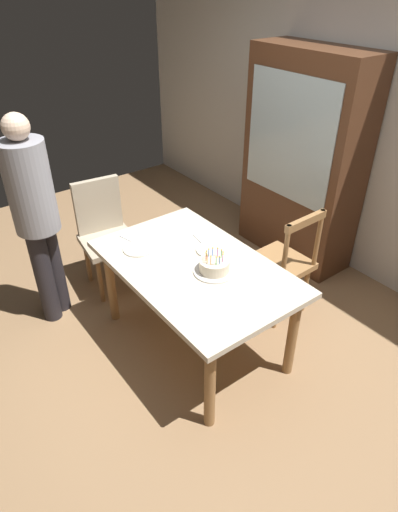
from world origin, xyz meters
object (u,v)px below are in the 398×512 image
chair_spindle_back (281,264)px  person_celebrant (35,212)px  dining_table (195,276)px  plate_far_side (211,250)px  china_cabinet (303,161)px  plate_near_celebrant (139,249)px  birthday_cake (214,267)px  chair_upholstered (105,229)px

chair_spindle_back → person_celebrant: size_ratio=0.58×
dining_table → plate_far_side: size_ratio=6.59×
dining_table → plate_far_side: plate_far_side is taller
chair_spindle_back → china_cabinet: china_cabinet is taller
chair_spindle_back → person_celebrant: bearing=-126.2°
plate_near_celebrant → birthday_cake: bearing=25.8°
plate_near_celebrant → china_cabinet: (-0.07, 1.76, 0.23)m
person_celebrant → china_cabinet: 2.32m
dining_table → chair_upholstered: (-1.11, -0.14, -0.10)m
dining_table → plate_near_celebrant: size_ratio=6.59×
person_celebrant → chair_spindle_back: bearing=53.8°
plate_far_side → china_cabinet: bearing=106.1°
person_celebrant → plate_near_celebrant: bearing=40.6°
person_celebrant → china_cabinet: bearing=77.2°
birthday_cake → person_celebrant: bearing=-145.9°
plate_far_side → person_celebrant: size_ratio=0.13×
birthday_cake → person_celebrant: size_ratio=0.17×
chair_upholstered → person_celebrant: person_celebrant is taller
plate_far_side → china_cabinet: 1.43m
birthday_cake → plate_near_celebrant: (-0.54, -0.26, -0.04)m
chair_upholstered → china_cabinet: (0.65, 1.69, 0.42)m
plate_near_celebrant → chair_upholstered: 0.74m
dining_table → plate_near_celebrant: (-0.40, -0.20, 0.10)m
plate_near_celebrant → chair_spindle_back: chair_spindle_back is taller
dining_table → chair_spindle_back: chair_spindle_back is taller
dining_table → plate_near_celebrant: bearing=-152.9°
plate_near_celebrant → plate_far_side: 0.52m
dining_table → person_celebrant: (-0.98, -0.70, 0.31)m
birthday_cake → person_celebrant: (-1.12, -0.76, 0.17)m
plate_far_side → chair_upholstered: chair_upholstered is taller
dining_table → plate_far_side: 0.24m
chair_upholstered → china_cabinet: size_ratio=0.50×
chair_upholstered → birthday_cake: bearing=8.7°
birthday_cake → plate_far_side: bearing=145.6°
chair_upholstered → china_cabinet: bearing=69.0°
plate_near_celebrant → chair_upholstered: (-0.71, 0.07, -0.19)m
plate_near_celebrant → person_celebrant: person_celebrant is taller
birthday_cake → chair_spindle_back: (-0.04, 0.72, -0.30)m
dining_table → plate_near_celebrant: plate_near_celebrant is taller
chair_spindle_back → chair_upholstered: bearing=-143.1°
birthday_cake → china_cabinet: bearing=112.0°
plate_near_celebrant → china_cabinet: size_ratio=0.12×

